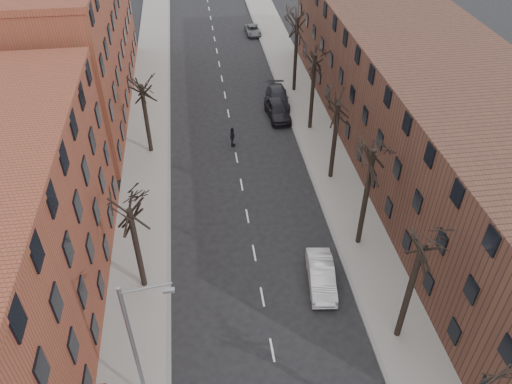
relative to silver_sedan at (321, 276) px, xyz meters
name	(u,v)px	position (x,y,z in m)	size (l,w,h in m)	color
sidewalk_left	(147,145)	(-12.00, 18.41, -0.69)	(4.00, 90.00, 0.15)	gray
sidewalk_right	(316,133)	(4.00, 18.41, -0.69)	(4.00, 90.00, 0.15)	gray
building_left_far	(56,40)	(-20.00, 27.41, 6.23)	(12.00, 28.00, 14.00)	brown
building_right	(427,107)	(12.00, 13.41, 4.23)	(12.00, 50.00, 10.00)	#4D2F23
tree_right_b	(396,335)	(3.60, -4.59, -0.77)	(5.20, 5.20, 10.80)	black
tree_right_c	(358,243)	(3.60, 3.41, -0.77)	(5.20, 5.20, 11.60)	black
tree_right_d	(330,177)	(3.60, 11.41, -0.77)	(5.20, 5.20, 10.00)	black
tree_right_e	(310,128)	(3.60, 19.41, -0.77)	(5.20, 5.20, 10.80)	black
tree_right_f	(294,91)	(3.60, 27.41, -0.77)	(5.20, 5.20, 11.60)	black
tree_left_a	(145,285)	(-11.60, 1.41, -0.77)	(5.20, 5.20, 9.50)	black
tree_left_b	(151,152)	(-11.60, 17.41, -0.77)	(5.20, 5.20, 9.50)	black
streetlight	(136,342)	(-11.03, -6.59, 4.24)	(2.45, 0.22, 9.03)	slate
silver_sedan	(321,276)	(0.00, 0.00, 0.00)	(1.63, 4.67, 1.54)	silver
parked_car_near	(278,109)	(0.85, 22.02, 0.08)	(2.01, 5.00, 1.70)	black
parked_car_mid	(278,98)	(1.30, 24.60, 0.00)	(2.17, 5.33, 1.55)	#212129
parked_car_far	(253,30)	(1.30, 44.34, -0.21)	(1.85, 4.02, 1.12)	#595D60
pedestrian_crossing	(232,137)	(-4.15, 17.38, 0.20)	(1.14, 0.47, 1.94)	black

